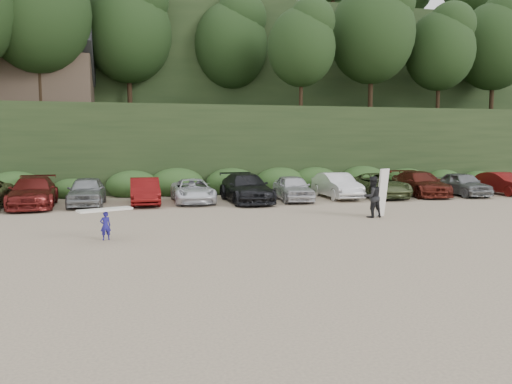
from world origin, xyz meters
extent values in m
plane|color=tan|center=(0.00, 0.00, 0.00)|extent=(120.00, 120.00, 0.00)
cube|color=black|center=(0.00, 22.00, 3.00)|extent=(80.00, 14.00, 6.00)
cube|color=black|center=(0.00, 40.00, 8.00)|extent=(90.00, 30.00, 16.00)
ellipsoid|color=black|center=(0.00, 22.00, 11.00)|extent=(66.00, 12.00, 10.00)
cube|color=#2B491E|center=(-0.55, 14.50, 0.60)|extent=(46.20, 2.00, 1.20)
cube|color=brown|center=(-12.00, 24.00, 8.00)|extent=(8.00, 6.00, 4.00)
imported|color=maroon|center=(-10.34, 10.35, 0.82)|extent=(2.66, 5.76, 1.63)
imported|color=gray|center=(-7.61, 10.38, 0.80)|extent=(1.92, 4.71, 1.60)
imported|color=maroon|center=(-4.48, 10.13, 0.74)|extent=(1.59, 4.52, 1.49)
imported|color=silver|center=(-1.77, 10.28, 0.68)|extent=(2.27, 4.90, 1.36)
imported|color=black|center=(1.27, 9.75, 0.82)|extent=(2.53, 5.76, 1.65)
imported|color=silver|center=(4.13, 9.72, 0.77)|extent=(2.12, 4.62, 1.54)
imported|color=silver|center=(7.19, 10.30, 0.79)|extent=(1.68, 4.78, 1.57)
imported|color=#515E36|center=(10.08, 10.26, 0.75)|extent=(2.85, 5.58, 1.51)
imported|color=#551B13|center=(13.02, 10.32, 0.79)|extent=(2.60, 5.56, 1.57)
imported|color=slate|center=(15.73, 9.68, 0.76)|extent=(1.99, 4.56, 1.53)
imported|color=#580E0D|center=(18.80, 9.72, 0.73)|extent=(1.85, 4.54, 1.46)
imported|color=navy|center=(-6.13, 0.13, 0.52)|extent=(0.43, 0.33, 1.05)
cube|color=white|center=(-6.13, 0.13, 1.11)|extent=(1.97, 1.20, 0.08)
imported|color=black|center=(5.70, 2.67, 0.96)|extent=(1.04, 0.86, 1.93)
cube|color=silver|center=(6.26, 2.75, 1.14)|extent=(0.72, 0.59, 2.27)
camera|label=1|loc=(-5.14, -18.44, 3.60)|focal=35.00mm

